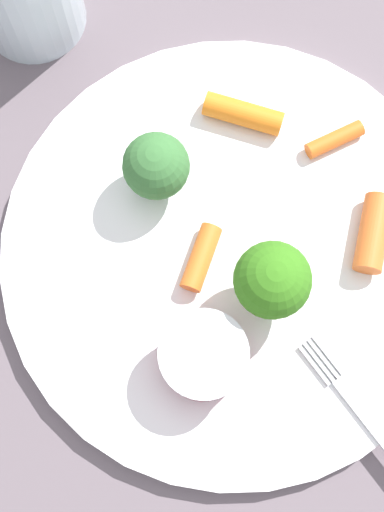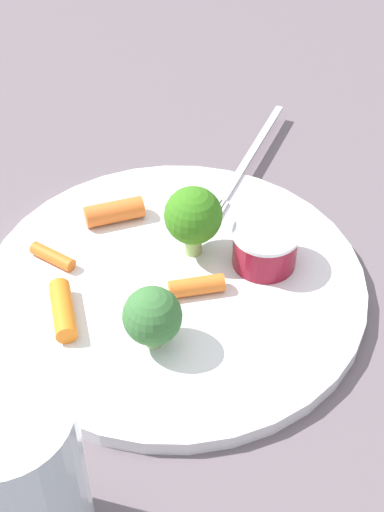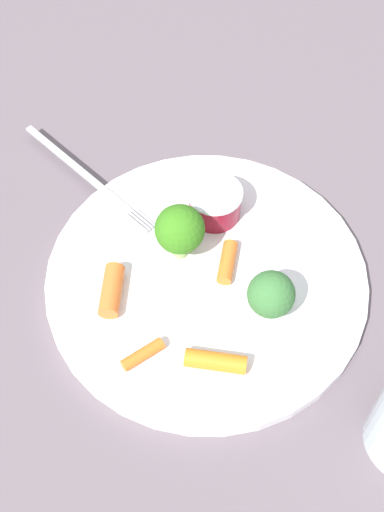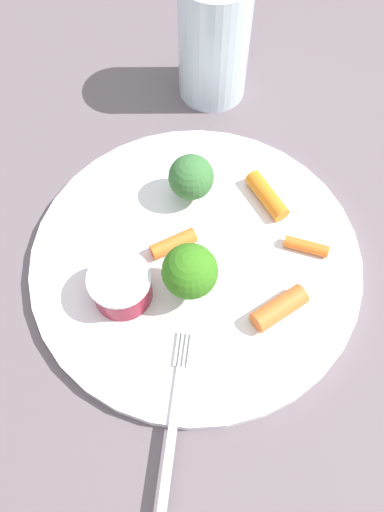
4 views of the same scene
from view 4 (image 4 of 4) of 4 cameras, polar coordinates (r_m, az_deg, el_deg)
The scene contains 11 objects.
ground_plane at distance 0.45m, azimuth 0.42°, elevation -0.71°, with size 2.40×2.40×0.00m, color #63575E.
plate at distance 0.44m, azimuth 0.43°, elevation -0.34°, with size 0.29×0.29×0.01m, color white.
sauce_cup at distance 0.41m, azimuth -8.04°, elevation -3.41°, with size 0.05×0.05×0.03m.
broccoli_floret_0 at distance 0.39m, azimuth -0.24°, elevation -1.81°, with size 0.04×0.04×0.06m.
broccoli_floret_1 at distance 0.45m, azimuth -0.10°, elevation 8.88°, with size 0.04×0.04×0.05m.
carrot_stick_0 at distance 0.43m, azimuth -2.13°, elevation 1.41°, with size 0.01×0.01×0.04m, color orange.
carrot_stick_1 at distance 0.41m, azimuth 9.85°, elevation -5.85°, with size 0.02×0.02×0.05m, color orange.
carrot_stick_2 at distance 0.44m, azimuth 12.82°, elevation 1.08°, with size 0.01×0.01×0.04m, color orange.
carrot_stick_3 at distance 0.46m, azimuth 8.49°, elevation 6.79°, with size 0.02×0.02×0.05m, color orange.
fork at distance 0.38m, azimuth -2.52°, elevation -21.12°, with size 0.17×0.09×0.00m.
drinking_glass at distance 0.54m, azimuth 2.49°, elevation 23.23°, with size 0.07×0.07×0.13m, color silver.
Camera 4 is at (0.19, -0.08, 0.39)m, focal length 35.31 mm.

